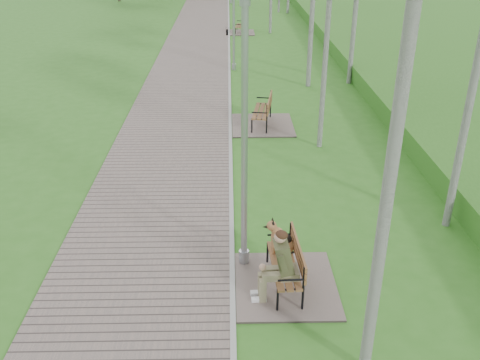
% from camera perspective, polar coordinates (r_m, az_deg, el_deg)
% --- Properties ---
extents(ground, '(120.00, 120.00, 0.00)m').
position_cam_1_polar(ground, '(11.91, -0.91, -4.53)').
color(ground, '#336F20').
rests_on(ground, ground).
extents(walkway, '(3.50, 67.00, 0.04)m').
position_cam_1_polar(walkway, '(32.37, -4.40, 15.21)').
color(walkway, '#71625B').
rests_on(walkway, ground).
extents(kerb, '(0.10, 67.00, 0.05)m').
position_cam_1_polar(kerb, '(32.32, -1.19, 15.27)').
color(kerb, '#999993').
rests_on(kerb, ground).
extents(embankment, '(14.00, 70.00, 1.60)m').
position_cam_1_polar(embankment, '(33.12, 20.73, 13.88)').
color(embankment, '#41822B').
rests_on(embankment, ground).
extents(bench_main, '(1.84, 2.05, 1.61)m').
position_cam_1_polar(bench_main, '(9.73, 4.45, -9.22)').
color(bench_main, '#71625B').
rests_on(bench_main, ground).
extents(bench_second, '(1.98, 2.20, 1.22)m').
position_cam_1_polar(bench_second, '(17.46, 2.31, 6.52)').
color(bench_second, '#71625B').
rests_on(bench_second, ground).
extents(bench_third, '(1.67, 1.85, 1.02)m').
position_cam_1_polar(bench_third, '(32.84, -0.04, 15.74)').
color(bench_third, '#71625B').
rests_on(bench_third, ground).
extents(lamp_post_near, '(0.20, 0.20, 5.09)m').
position_cam_1_polar(lamp_post_near, '(9.42, 0.48, 3.06)').
color(lamp_post_near, '#979A9F').
rests_on(lamp_post_near, ground).
extents(lamp_post_second, '(0.18, 0.18, 4.75)m').
position_cam_1_polar(lamp_post_second, '(23.95, -0.67, 16.81)').
color(lamp_post_second, '#979A9F').
rests_on(lamp_post_second, ground).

